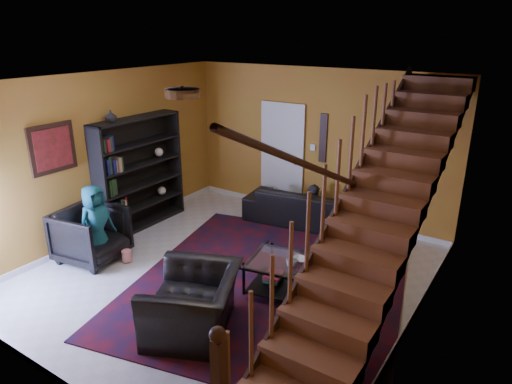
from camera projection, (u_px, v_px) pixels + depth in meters
floor at (229, 274)px, 6.77m from camera, size 5.50×5.50×0.00m
room at (214, 221)px, 8.49m from camera, size 5.50×5.50×5.50m
staircase at (376, 218)px, 5.20m from camera, size 0.95×5.02×3.18m
bookshelf at (140, 175)px, 8.16m from camera, size 0.35×1.80×2.00m
door at (282, 159)px, 8.93m from camera, size 0.82×0.05×2.05m
framed_picture at (52, 148)px, 6.80m from camera, size 0.04×0.74×0.74m
wall_hanging at (323, 138)px, 8.31m from camera, size 0.14×0.03×0.90m
ceiling_fixture at (182, 93)px, 5.21m from camera, size 0.40×0.40×0.10m
rug at (269, 283)px, 6.52m from camera, size 4.47×4.86×0.02m
sofa at (307, 207)px, 8.42m from camera, size 2.35×1.18×0.66m
armchair_left at (91, 235)px, 7.06m from camera, size 1.05×1.03×0.84m
armchair_right at (193, 304)px, 5.38m from camera, size 1.40×1.47×0.75m
person_adult_a at (313, 216)px, 8.46m from camera, size 0.47×0.33×1.23m
person_adult_b at (354, 227)px, 8.05m from camera, size 0.59×0.47×1.17m
person_child at (96, 224)px, 6.97m from camera, size 0.40×0.61×1.24m
coffee_table at (299, 278)px, 6.08m from camera, size 1.46×1.02×0.51m
cup_a at (294, 263)px, 5.95m from camera, size 0.13×0.13×0.09m
cup_b at (290, 263)px, 5.94m from camera, size 0.11×0.11×0.09m
bowl at (300, 260)px, 6.07m from camera, size 0.20×0.20×0.05m
vase at (111, 116)px, 7.39m from camera, size 0.18×0.18×0.19m
popcorn_bucket at (127, 256)px, 7.08m from camera, size 0.19×0.19×0.18m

